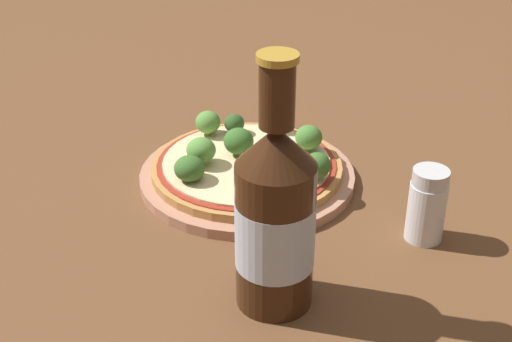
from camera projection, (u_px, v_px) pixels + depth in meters
name	position (u px, v px, depth m)	size (l,w,h in m)	color
ground_plane	(268.00, 185.00, 0.83)	(3.00, 3.00, 0.00)	brown
plate	(247.00, 176.00, 0.83)	(0.25, 0.25, 0.01)	tan
pizza	(247.00, 166.00, 0.83)	(0.22, 0.22, 0.01)	#B77F42
broccoli_floret_0	(239.00, 141.00, 0.83)	(0.04, 0.04, 0.03)	#7A9E5B
broccoli_floret_1	(283.00, 156.00, 0.80)	(0.02, 0.02, 0.03)	#7A9E5B
broccoli_floret_2	(201.00, 150.00, 0.81)	(0.03, 0.03, 0.03)	#7A9E5B
broccoli_floret_3	(208.00, 122.00, 0.87)	(0.03, 0.03, 0.03)	#7A9E5B
broccoli_floret_4	(317.00, 165.00, 0.78)	(0.03, 0.03, 0.03)	#7A9E5B
broccoli_floret_5	(281.00, 119.00, 0.88)	(0.02, 0.02, 0.03)	#7A9E5B
broccoli_floret_6	(189.00, 168.00, 0.78)	(0.03, 0.03, 0.03)	#7A9E5B
broccoli_floret_7	(309.00, 137.00, 0.84)	(0.03, 0.03, 0.03)	#7A9E5B
broccoli_floret_8	(237.00, 123.00, 0.88)	(0.03, 0.03, 0.03)	#7A9E5B
beer_bottle	(275.00, 217.00, 0.61)	(0.07, 0.07, 0.24)	#381E0F
pepper_shaker	(427.00, 205.00, 0.71)	(0.04, 0.04, 0.08)	silver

